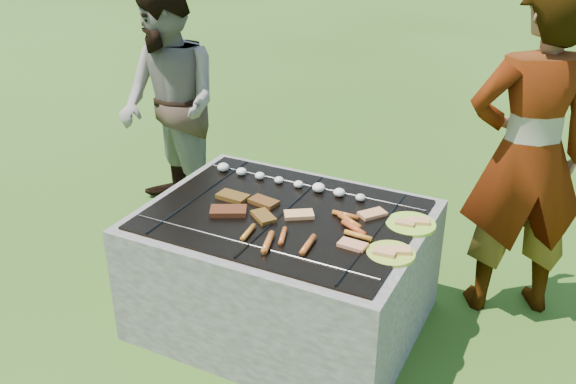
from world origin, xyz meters
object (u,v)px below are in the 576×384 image
Objects in this scene: bystander at (169,106)px; plate_far at (411,224)px; cook at (528,157)px; fire_pit at (283,273)px; plate_near at (391,253)px.

plate_far is at bearing 9.33° from bystander.
cook is at bearing 49.51° from plate_far.
cook is at bearing 33.78° from fire_pit.
bystander is (-1.15, 0.71, 0.47)m from fire_pit.
plate_far is at bearing 17.13° from fire_pit.
bystander reaches higher than plate_near.
fire_pit is at bearing 169.09° from plate_near.
bystander reaches higher than fire_pit.
cook is at bearing 61.84° from plate_near.
plate_far is at bearing 21.53° from cook.
plate_far and plate_near have the same top height.
plate_far is 0.28m from plate_near.
plate_far is 1.80m from bystander.
bystander is (-1.72, 0.82, 0.14)m from plate_near.
fire_pit is 1.43m from bystander.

